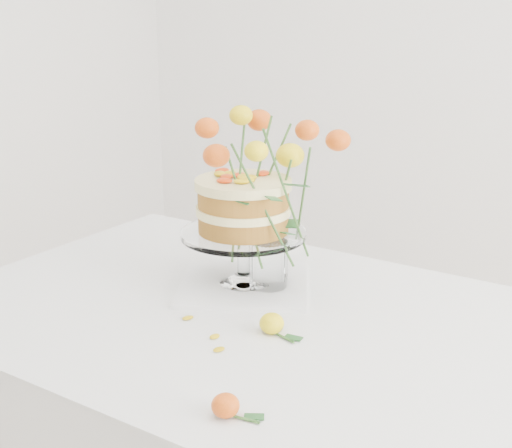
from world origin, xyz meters
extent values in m
cube|color=tan|center=(0.00, 0.00, 0.73)|extent=(1.40, 0.90, 0.04)
cylinder|color=tan|center=(-0.62, 0.37, 0.35)|extent=(0.06, 0.06, 0.71)
cube|color=white|center=(0.00, 0.00, 0.75)|extent=(1.42, 0.92, 0.01)
cube|color=white|center=(0.00, 0.46, 0.65)|extent=(1.42, 0.01, 0.20)
cube|color=white|center=(-0.71, 0.00, 0.65)|extent=(0.01, 0.92, 0.20)
cube|color=white|center=(-0.12, 0.12, 0.76)|extent=(0.40, 0.40, 0.01)
cylinder|color=white|center=(-0.12, 0.12, 0.83)|extent=(0.03, 0.03, 0.09)
cylinder|color=white|center=(-0.12, 0.12, 0.89)|extent=(0.29, 0.29, 0.01)
cylinder|color=brown|center=(-0.12, 0.12, 0.91)|extent=(0.23, 0.23, 0.04)
cylinder|color=beige|center=(-0.12, 0.12, 0.94)|extent=(0.24, 0.24, 0.02)
cylinder|color=brown|center=(-0.12, 0.12, 0.97)|extent=(0.23, 0.23, 0.04)
cylinder|color=beige|center=(-0.12, 0.12, 1.00)|extent=(0.25, 0.25, 0.02)
cylinder|color=white|center=(-0.07, 0.13, 0.76)|extent=(0.07, 0.07, 0.01)
cylinder|color=white|center=(-0.07, 0.13, 0.82)|extent=(0.09, 0.09, 0.10)
ellipsoid|color=yellow|center=(0.06, -0.06, 0.78)|extent=(0.05, 0.05, 0.04)
cylinder|color=#355F26|center=(0.10, -0.07, 0.76)|extent=(0.06, 0.02, 0.01)
ellipsoid|color=#C14609|center=(0.16, -0.36, 0.78)|extent=(0.05, 0.05, 0.04)
cylinder|color=#355F26|center=(0.20, -0.35, 0.76)|extent=(0.06, 0.01, 0.00)
ellipsoid|color=gold|center=(-0.12, -0.10, 0.76)|extent=(0.03, 0.02, 0.00)
ellipsoid|color=gold|center=(-0.02, -0.14, 0.76)|extent=(0.03, 0.02, 0.00)
ellipsoid|color=gold|center=(0.02, -0.18, 0.76)|extent=(0.03, 0.02, 0.00)
camera|label=1|loc=(0.76, -1.17, 1.39)|focal=50.00mm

